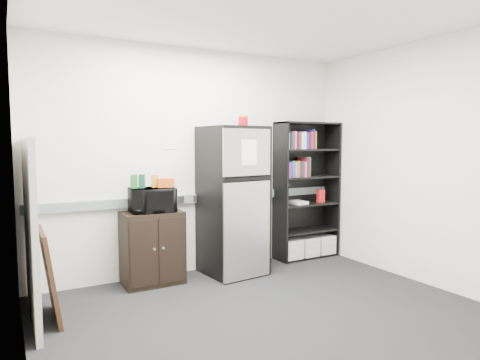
{
  "coord_description": "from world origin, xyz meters",
  "views": [
    {
      "loc": [
        -2.09,
        -3.06,
        1.58
      ],
      "look_at": [
        0.11,
        0.9,
        1.18
      ],
      "focal_mm": 32.0,
      "sensor_mm": 36.0,
      "label": 1
    }
  ],
  "objects": [
    {
      "name": "wall_note",
      "position": [
        -0.35,
        1.74,
        1.55
      ],
      "size": [
        0.14,
        0.0,
        0.1
      ],
      "primitive_type": "cube",
      "color": "white",
      "rests_on": "wall_back"
    },
    {
      "name": "framed_poster",
      "position": [
        -1.77,
        0.99,
        0.41
      ],
      "size": [
        0.14,
        0.64,
        0.82
      ],
      "rotation": [
        0.0,
        -0.13,
        0.0
      ],
      "color": "black",
      "rests_on": "floor"
    },
    {
      "name": "wall_left",
      "position": [
        -2.0,
        0.0,
        1.35
      ],
      "size": [
        0.02,
        3.5,
        2.7
      ],
      "primitive_type": "cube",
      "color": "white",
      "rests_on": "floor"
    },
    {
      "name": "snack_box_a",
      "position": [
        -0.86,
        1.52,
        1.16
      ],
      "size": [
        0.08,
        0.06,
        0.15
      ],
      "primitive_type": "cube",
      "rotation": [
        0.0,
        0.0,
        -0.16
      ],
      "color": "#195A1F",
      "rests_on": "microwave"
    },
    {
      "name": "snack_bag",
      "position": [
        -0.51,
        1.47,
        1.13
      ],
      "size": [
        0.2,
        0.14,
        0.1
      ],
      "primitive_type": "cube",
      "rotation": [
        0.0,
        0.0,
        -0.24
      ],
      "color": "#BA4312",
      "rests_on": "microwave"
    },
    {
      "name": "refrigerator",
      "position": [
        0.31,
        1.42,
        0.88
      ],
      "size": [
        0.72,
        0.75,
        1.77
      ],
      "rotation": [
        0.0,
        0.0,
        0.09
      ],
      "color": "black",
      "rests_on": "floor"
    },
    {
      "name": "coffee_can",
      "position": [
        0.52,
        1.55,
        1.85
      ],
      "size": [
        0.12,
        0.12,
        0.16
      ],
      "color": "#AA070F",
      "rests_on": "refrigerator"
    },
    {
      "name": "cabinet",
      "position": [
        -0.67,
        1.5,
        0.41
      ],
      "size": [
        0.65,
        0.44,
        0.82
      ],
      "color": "black",
      "rests_on": "floor"
    },
    {
      "name": "wall_back",
      "position": [
        0.0,
        1.75,
        1.35
      ],
      "size": [
        4.0,
        0.02,
        2.7
      ],
      "primitive_type": "cube",
      "color": "white",
      "rests_on": "floor"
    },
    {
      "name": "snack_box_c",
      "position": [
        -0.62,
        1.52,
        1.15
      ],
      "size": [
        0.08,
        0.06,
        0.14
      ],
      "primitive_type": "cube",
      "rotation": [
        0.0,
        0.0,
        -0.19
      ],
      "color": "orange",
      "rests_on": "microwave"
    },
    {
      "name": "electrical_raceway",
      "position": [
        0.0,
        1.72,
        0.9
      ],
      "size": [
        3.92,
        0.05,
        0.1
      ],
      "primitive_type": "cube",
      "color": "slate",
      "rests_on": "wall_back"
    },
    {
      "name": "ceiling",
      "position": [
        0.0,
        0.0,
        2.7
      ],
      "size": [
        4.0,
        3.5,
        0.02
      ],
      "primitive_type": "cube",
      "color": "white",
      "rests_on": "wall_back"
    },
    {
      "name": "microwave",
      "position": [
        -0.67,
        1.48,
        0.95
      ],
      "size": [
        0.51,
        0.37,
        0.27
      ],
      "primitive_type": "imported",
      "rotation": [
        0.0,
        0.0,
        -0.09
      ],
      "color": "black",
      "rests_on": "cabinet"
    },
    {
      "name": "bookshelf",
      "position": [
        1.53,
        1.57,
        0.91
      ],
      "size": [
        0.9,
        0.34,
        1.85
      ],
      "color": "black",
      "rests_on": "floor"
    },
    {
      "name": "floor",
      "position": [
        0.0,
        0.0,
        0.0
      ],
      "size": [
        4.0,
        4.0,
        0.0
      ],
      "primitive_type": "plane",
      "color": "black",
      "rests_on": "ground"
    },
    {
      "name": "cubicle_partition",
      "position": [
        -1.9,
        1.08,
        0.81
      ],
      "size": [
        0.06,
        1.3,
        1.62
      ],
      "color": "#A5A293",
      "rests_on": "floor"
    },
    {
      "name": "wall_right",
      "position": [
        2.0,
        0.0,
        1.35
      ],
      "size": [
        0.02,
        3.5,
        2.7
      ],
      "primitive_type": "cube",
      "color": "white",
      "rests_on": "floor"
    },
    {
      "name": "snack_box_b",
      "position": [
        -0.77,
        1.52,
        1.16
      ],
      "size": [
        0.08,
        0.07,
        0.15
      ],
      "primitive_type": "cube",
      "rotation": [
        0.0,
        0.0,
        -0.27
      ],
      "color": "#0D3B26",
      "rests_on": "microwave"
    }
  ]
}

